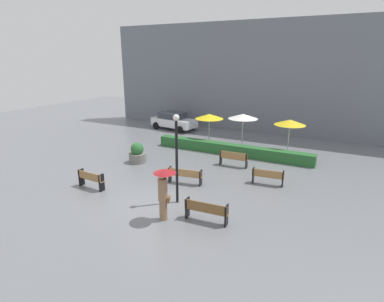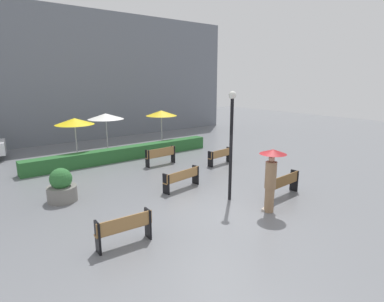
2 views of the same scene
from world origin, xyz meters
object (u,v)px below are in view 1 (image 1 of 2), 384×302
bench_near_left (91,179)px  patio_umbrella_white (243,116)px  bench_near_right (206,210)px  pedestrian_with_umbrella (164,188)px  planter_pot (137,154)px  patio_umbrella_yellow (209,116)px  bench_mid_center (185,175)px  bench_back_row (233,158)px  patio_umbrella_yellow_far (290,122)px  lamp_post (177,150)px  parked_car (174,121)px  bench_far_right (268,176)px

bench_near_left → patio_umbrella_white: size_ratio=0.66×
bench_near_right → pedestrian_with_umbrella: pedestrian_with_umbrella is taller
pedestrian_with_umbrella → planter_pot: bearing=135.1°
bench_near_right → patio_umbrella_yellow: (-4.55, 10.36, 1.69)m
bench_mid_center → pedestrian_with_umbrella: 3.92m
patio_umbrella_yellow → bench_back_row: bearing=-47.9°
patio_umbrella_white → patio_umbrella_yellow_far: patio_umbrella_yellow_far is taller
lamp_post → parked_car: (-7.81, 12.88, -1.66)m
bench_near_left → parked_car: (-3.16, 13.53, 0.29)m
lamp_post → patio_umbrella_white: size_ratio=1.68×
bench_mid_center → planter_pot: bearing=158.6°
patio_umbrella_white → bench_back_row: bearing=-77.7°
pedestrian_with_umbrella → bench_near_left: bearing=169.0°
bench_far_right → bench_mid_center: bench_far_right is taller
bench_near_right → planter_pot: 8.43m
planter_pot → patio_umbrella_yellow: patio_umbrella_yellow is taller
bench_far_right → bench_back_row: (-2.56, 1.87, 0.06)m
bench_near_left → bench_near_right: bearing=-3.2°
patio_umbrella_white → parked_car: bearing=161.4°
bench_far_right → patio_umbrella_yellow: (-5.80, 5.45, 1.72)m
bench_near_left → patio_umbrella_yellow_far: 12.92m
bench_near_left → bench_far_right: (7.80, 4.55, -0.04)m
pedestrian_with_umbrella → patio_umbrella_yellow_far: patio_umbrella_yellow_far is taller
bench_near_left → patio_umbrella_yellow_far: patio_umbrella_yellow_far is taller
bench_near_right → patio_umbrella_white: 11.77m
bench_near_right → parked_car: size_ratio=0.41×
bench_mid_center → patio_umbrella_yellow_far: patio_umbrella_yellow_far is taller
bench_near_right → bench_near_left: 6.57m
bench_near_left → patio_umbrella_white: (4.23, 11.05, 1.71)m
bench_near_left → pedestrian_with_umbrella: bearing=-11.0°
patio_umbrella_yellow → patio_umbrella_white: bearing=25.3°
lamp_post → patio_umbrella_yellow: bearing=105.8°
planter_pot → patio_umbrella_yellow_far: (8.12, 5.81, 1.72)m
patio_umbrella_yellow → bench_far_right: bearing=-43.2°
bench_near_right → bench_far_right: (1.24, 4.91, -0.03)m
pedestrian_with_umbrella → patio_umbrella_white: (-0.74, 12.01, 0.86)m
pedestrian_with_umbrella → lamp_post: lamp_post is taller
bench_near_right → bench_near_left: bench_near_left is taller
lamp_post → bench_near_right: bearing=-28.0°
bench_near_right → patio_umbrella_yellow: 11.44m
pedestrian_with_umbrella → bench_near_right: bearing=20.5°
planter_pot → lamp_post: bearing=-36.6°
pedestrian_with_umbrella → planter_pot: size_ratio=1.72×
bench_back_row → parked_car: 11.01m
bench_near_right → bench_far_right: bench_near_right is taller
bench_near_left → lamp_post: bearing=8.0°
patio_umbrella_white → parked_car: size_ratio=0.55×
bench_near_right → parked_car: bearing=125.0°
bench_near_left → planter_pot: (-0.40, 4.40, 0.02)m
bench_near_left → bench_back_row: 8.28m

